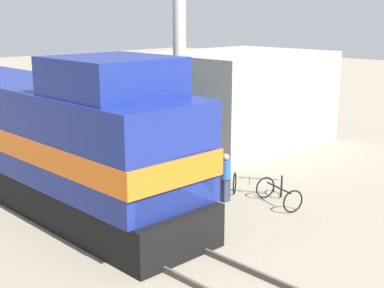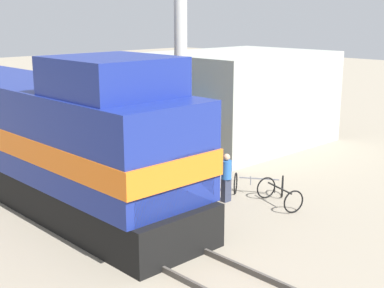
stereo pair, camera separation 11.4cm
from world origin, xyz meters
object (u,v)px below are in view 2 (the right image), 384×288
utility_pole (181,43)px  billboard_sign (146,91)px  locomotive (45,136)px  bicycle_spare (279,194)px  bicycle (259,184)px  person_bystander (226,176)px  vendor_umbrella (175,113)px

utility_pole → billboard_sign: bearing=64.7°
utility_pole → billboard_sign: (2.26, 4.78, -2.40)m
locomotive → bicycle_spare: size_ratio=8.31×
bicycle → bicycle_spare: size_ratio=1.03×
person_bystander → bicycle_spare: (0.98, -1.45, -0.51)m
billboard_sign → bicycle: 8.29m
vendor_umbrella → bicycle_spare: (-0.82, -5.96, -1.79)m
locomotive → bicycle_spare: locomotive is taller
vendor_umbrella → person_bystander: bearing=-111.7°
bicycle → person_bystander: bearing=-49.6°
utility_pole → bicycle_spare: utility_pole is taller
utility_pole → bicycle_spare: (0.51, -4.16, -4.69)m
bicycle_spare → utility_pole: bearing=-65.3°
bicycle → bicycle_spare: bicycle is taller
locomotive → billboard_sign: 7.48m
bicycle_spare → vendor_umbrella: bearing=-80.1°
vendor_umbrella → billboard_sign: bearing=72.6°
vendor_umbrella → billboard_sign: (0.93, 2.98, 0.51)m
bicycle_spare → locomotive: bearing=-31.6°
locomotive → vendor_umbrella: locomotive is taller
person_bystander → bicycle: bearing=-15.1°
bicycle_spare → bicycle: bearing=-87.5°
utility_pole → vendor_umbrella: size_ratio=3.99×
vendor_umbrella → person_bystander: size_ratio=1.54×
locomotive → vendor_umbrella: 5.86m
locomotive → vendor_umbrella: bearing=1.0°
locomotive → bicycle: (5.34, -4.76, -1.75)m
vendor_umbrella → billboard_sign: 3.16m
utility_pole → bicycle: utility_pole is taller
vendor_umbrella → bicycle_spare: size_ratio=1.46×
billboard_sign → locomotive: bearing=-155.6°
locomotive → person_bystander: size_ratio=8.77×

